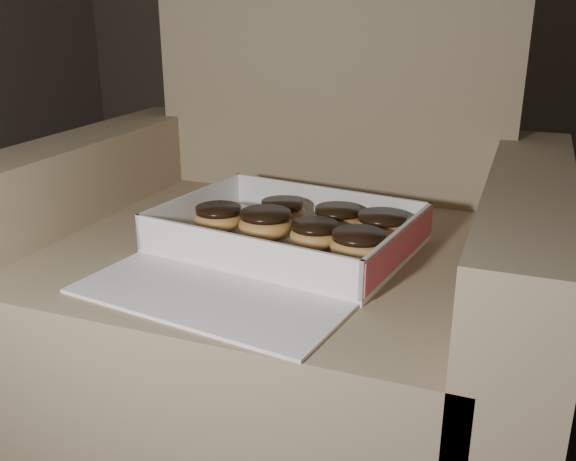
% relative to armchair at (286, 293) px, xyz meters
% --- Properties ---
extents(armchair, '(0.90, 0.76, 0.94)m').
position_rel_armchair_xyz_m(armchair, '(0.00, 0.00, 0.00)').
color(armchair, '#836D53').
rests_on(armchair, floor).
extents(bakery_box, '(0.44, 0.49, 0.06)m').
position_rel_armchair_xyz_m(bakery_box, '(0.03, -0.12, 0.14)').
color(bakery_box, white).
rests_on(bakery_box, armchair).
extents(donut_a, '(0.09, 0.09, 0.04)m').
position_rel_armchair_xyz_m(donut_a, '(0.16, -0.11, 0.16)').
color(donut_a, '#E5B350').
rests_on(donut_a, bakery_box).
extents(donut_b, '(0.08, 0.08, 0.04)m').
position_rel_armchair_xyz_m(donut_b, '(-0.09, -0.07, 0.15)').
color(donut_b, '#E5B350').
rests_on(donut_b, bakery_box).
extents(donut_c, '(0.08, 0.08, 0.04)m').
position_rel_armchair_xyz_m(donut_c, '(-0.01, 0.00, 0.15)').
color(donut_c, '#E5B350').
rests_on(donut_c, bakery_box).
extents(donut_d, '(0.09, 0.09, 0.04)m').
position_rel_armchair_xyz_m(donut_d, '(-0.01, -0.07, 0.16)').
color(donut_d, '#E5B350').
rests_on(donut_d, bakery_box).
extents(donut_e, '(0.08, 0.08, 0.04)m').
position_rel_armchair_xyz_m(donut_e, '(0.09, -0.00, 0.15)').
color(donut_e, '#E5B350').
rests_on(donut_e, bakery_box).
extents(donut_f, '(0.08, 0.08, 0.04)m').
position_rel_armchair_xyz_m(donut_f, '(0.08, -0.09, 0.15)').
color(donut_f, '#E5B350').
rests_on(donut_f, bakery_box).
extents(donut_g, '(0.09, 0.09, 0.04)m').
position_rel_armchair_xyz_m(donut_g, '(0.17, -0.02, 0.16)').
color(donut_g, '#E5B350').
rests_on(donut_g, bakery_box).
extents(crumb_a, '(0.01, 0.01, 0.00)m').
position_rel_armchair_xyz_m(crumb_a, '(0.20, -0.12, 0.13)').
color(crumb_a, black).
rests_on(crumb_a, bakery_box).
extents(crumb_b, '(0.01, 0.01, 0.00)m').
position_rel_armchair_xyz_m(crumb_b, '(0.13, -0.20, 0.13)').
color(crumb_b, black).
rests_on(crumb_b, bakery_box).
extents(crumb_c, '(0.01, 0.01, 0.00)m').
position_rel_armchair_xyz_m(crumb_c, '(-0.03, -0.12, 0.13)').
color(crumb_c, black).
rests_on(crumb_c, bakery_box).
extents(crumb_d, '(0.01, 0.01, 0.00)m').
position_rel_armchair_xyz_m(crumb_d, '(-0.01, -0.10, 0.13)').
color(crumb_d, black).
rests_on(crumb_d, bakery_box).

